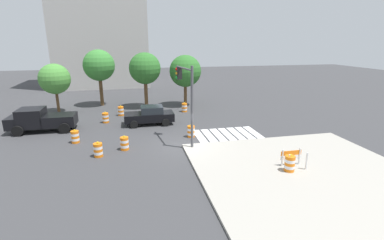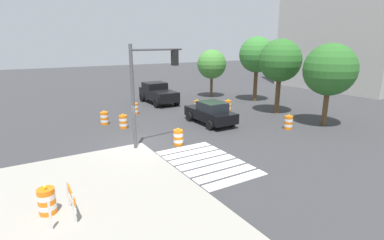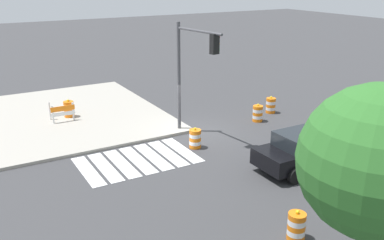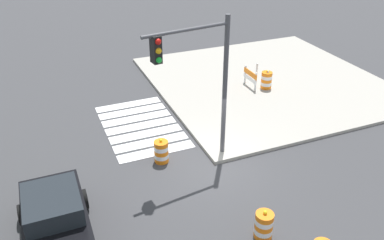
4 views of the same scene
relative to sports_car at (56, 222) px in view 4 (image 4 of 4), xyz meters
The scene contains 9 objects.
ground_plane 6.32m from the sports_car, 73.47° to the right, with size 120.00×120.00×0.00m, color #38383A.
sidewalk_corner 14.33m from the sports_car, 57.05° to the right, with size 12.00×12.00×0.15m, color #9E998E.
crosswalk_stripes 7.20m from the sports_car, 36.05° to the right, with size 5.10×3.20×0.02m.
sports_car is the anchor object (origin of this frame).
traffic_barrel_median_near 5.08m from the sports_car, 56.01° to the right, with size 0.56×0.56×1.02m.
traffic_barrel_opposite_curb 6.17m from the sports_car, 110.32° to the right, with size 0.56×0.56×1.02m.
traffic_barrel_on_sidewalk 13.32m from the sports_car, 58.81° to the right, with size 0.56×0.56×1.02m.
construction_barricade 13.13m from the sports_car, 55.73° to the right, with size 1.30×0.78×1.00m.
traffic_light_pole 6.68m from the sports_car, 68.00° to the right, with size 0.75×3.27×5.50m.
Camera 4 is at (-11.52, 5.70, 9.22)m, focal length 38.00 mm.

